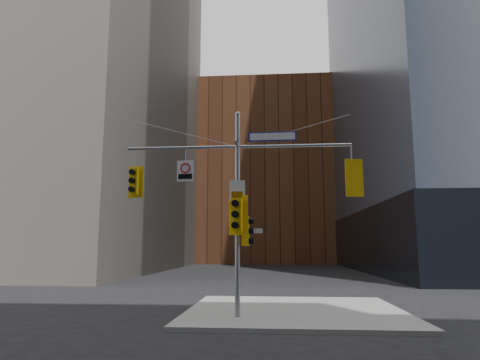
# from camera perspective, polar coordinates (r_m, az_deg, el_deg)

# --- Properties ---
(ground) EXTENTS (160.00, 160.00, 0.00)m
(ground) POSITION_cam_1_polar(r_m,az_deg,el_deg) (13.11, -1.14, -19.77)
(ground) COLOR black
(ground) RESTS_ON ground
(sidewalk_corner) EXTENTS (8.00, 8.00, 0.15)m
(sidewalk_corner) POSITION_cam_1_polar(r_m,az_deg,el_deg) (17.00, 7.30, -16.94)
(sidewalk_corner) COLOR gray
(sidewalk_corner) RESTS_ON ground
(brick_midrise) EXTENTS (26.00, 20.00, 28.00)m
(brick_midrise) POSITION_cam_1_polar(r_m,az_deg,el_deg) (71.75, 3.50, 0.38)
(brick_midrise) COLOR brown
(brick_midrise) RESTS_ON ground
(signal_assembly) EXTENTS (8.00, 0.80, 7.30)m
(signal_assembly) POSITION_cam_1_polar(r_m,az_deg,el_deg) (14.99, -0.33, -1.45)
(signal_assembly) COLOR #95989E
(signal_assembly) RESTS_ON ground
(traffic_light_west_arm) EXTENTS (0.55, 0.47, 1.16)m
(traffic_light_west_arm) POSITION_cam_1_polar(r_m,az_deg,el_deg) (15.81, -13.93, -0.17)
(traffic_light_west_arm) COLOR yellow
(traffic_light_west_arm) RESTS_ON ground
(traffic_light_east_arm) EXTENTS (0.62, 0.55, 1.30)m
(traffic_light_east_arm) POSITION_cam_1_polar(r_m,az_deg,el_deg) (15.23, 14.77, 0.19)
(traffic_light_east_arm) COLOR yellow
(traffic_light_east_arm) RESTS_ON ground
(traffic_light_pole_side) EXTENTS (0.40, 0.34, 1.03)m
(traffic_light_pole_side) POSITION_cam_1_polar(r_m,az_deg,el_deg) (14.85, 0.91, -6.81)
(traffic_light_pole_side) COLOR yellow
(traffic_light_pole_side) RESTS_ON ground
(traffic_light_pole_front) EXTENTS (0.65, 0.58, 1.37)m
(traffic_light_pole_front) POSITION_cam_1_polar(r_m,az_deg,el_deg) (14.63, -0.42, -4.65)
(traffic_light_pole_front) COLOR yellow
(traffic_light_pole_front) RESTS_ON ground
(street_sign_blade) EXTENTS (1.71, 0.08, 0.33)m
(street_sign_blade) POSITION_cam_1_polar(r_m,az_deg,el_deg) (15.31, 4.34, 5.80)
(street_sign_blade) COLOR navy
(street_sign_blade) RESTS_ON ground
(regulatory_sign_arm) EXTENTS (0.61, 0.10, 0.76)m
(regulatory_sign_arm) POSITION_cam_1_polar(r_m,az_deg,el_deg) (15.35, -7.31, 1.31)
(regulatory_sign_arm) COLOR silver
(regulatory_sign_arm) RESTS_ON ground
(regulatory_sign_pole) EXTENTS (0.54, 0.06, 0.71)m
(regulatory_sign_pole) POSITION_cam_1_polar(r_m,az_deg,el_deg) (14.87, -0.37, -1.48)
(regulatory_sign_pole) COLOR silver
(regulatory_sign_pole) RESTS_ON ground
(street_blade_ew) EXTENTS (0.84, 0.09, 0.17)m
(street_blade_ew) POSITION_cam_1_polar(r_m,az_deg,el_deg) (14.84, 1.41, -6.80)
(street_blade_ew) COLOR silver
(street_blade_ew) RESTS_ON ground
(street_blade_ns) EXTENTS (0.09, 0.67, 0.14)m
(street_blade_ns) POSITION_cam_1_polar(r_m,az_deg,el_deg) (15.32, -0.19, -7.73)
(street_blade_ns) COLOR #145926
(street_blade_ns) RESTS_ON ground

